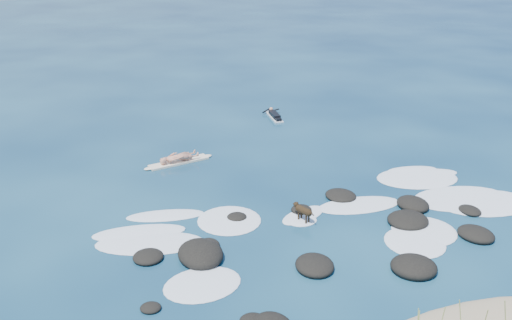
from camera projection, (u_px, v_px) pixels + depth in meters
name	position (u px, v px, depth m)	size (l,w,h in m)	color
ground	(317.00, 218.00, 20.58)	(160.00, 160.00, 0.00)	#0A2642
reef_rocks	(336.00, 242.00, 18.75)	(13.86, 7.44, 0.63)	black
breaking_foam	(357.00, 211.00, 21.04)	(16.52, 7.37, 0.12)	white
standing_surfer_rig	(178.00, 148.00, 25.17)	(3.30, 0.92, 1.87)	#FAE8C8
paddling_surfer_rig	(274.00, 115.00, 31.61)	(1.05, 2.28, 0.39)	white
dog	(303.00, 210.00, 20.16)	(0.46, 1.04, 0.68)	black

